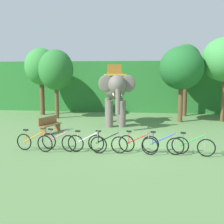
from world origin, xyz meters
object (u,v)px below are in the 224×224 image
Objects in this scene: bike_red at (138,144)px; tree_far_right at (182,68)px; bike_white at (87,143)px; bike_blue at (163,145)px; bike_pink at (59,141)px; bike_orange at (34,142)px; elephant at (115,90)px; bike_green at (193,146)px; wooden_bench at (49,124)px; tree_center_right at (186,64)px; bike_black at (107,143)px; tree_left at (41,67)px; tree_center_left at (56,70)px.

tree_far_right is at bearing 73.12° from bike_red.
bike_white is 3.08m from bike_blue.
bike_pink is 0.97× the size of bike_white.
elephant is at bearing 67.90° from bike_orange.
bike_white is 4.25m from bike_green.
bike_pink is 3.33m from bike_red.
bike_red is 1.06× the size of wooden_bench.
tree_center_right reaches higher than wooden_bench.
bike_white and bike_black have the same top height.
bike_black is 1.24m from bike_red.
wooden_bench is at bearing 100.54° from bike_orange.
bike_green is (3.41, 0.07, 0.00)m from bike_black.
tree_center_left is at bearing -42.06° from tree_left.
tree_far_right reaches higher than elephant.
tree_left is 13.68m from bike_blue.
bike_orange is at bearing -79.46° from wooden_bench.
tree_center_right is 12.15m from bike_black.
bike_pink reaches higher than wooden_bench.
tree_left is 3.03× the size of bike_orange.
bike_pink is 0.99× the size of bike_green.
tree_far_right reaches higher than bike_black.
bike_black is at bearing 9.01° from bike_white.
tree_far_right is at bearing 23.81° from elephant.
tree_left is 7.44m from elephant.
tree_center_right is 3.45× the size of wooden_bench.
elephant is 2.52× the size of bike_blue.
bike_red is at bearing -51.17° from tree_left.
tree_left reaches higher than tree_far_right.
bike_orange is 1.00× the size of bike_black.
bike_white is at bearing -7.03° from bike_pink.
tree_left is 3.07× the size of bike_green.
wooden_bench is (-7.14, 3.31, 0.09)m from bike_green.
tree_far_right is 11.03m from bike_orange.
tree_center_right is at bearing 85.76° from bike_green.
elephant is 6.58m from bike_red.
bike_pink is at bearing -65.00° from tree_left.
bike_orange and bike_white have the same top height.
bike_red is at bearing -33.88° from wooden_bench.
bike_green is (6.47, 0.29, 0.00)m from bike_orange.
bike_blue is (4.32, 0.08, 0.00)m from bike_pink.
tree_far_right is at bearing 54.16° from bike_pink.
tree_far_right is at bearing 88.36° from bike_green.
bike_black is 1.03× the size of bike_red.
bike_white is 1.03× the size of bike_red.
bike_orange is at bearing -177.40° from bike_green.
bike_black is 1.02× the size of bike_green.
bike_pink is 0.98× the size of bike_blue.
wooden_bench is (-7.37, -4.57, -3.06)m from tree_far_right.
tree_center_right is (10.92, 0.92, 0.20)m from tree_left.
tree_far_right is 2.95× the size of bike_blue.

